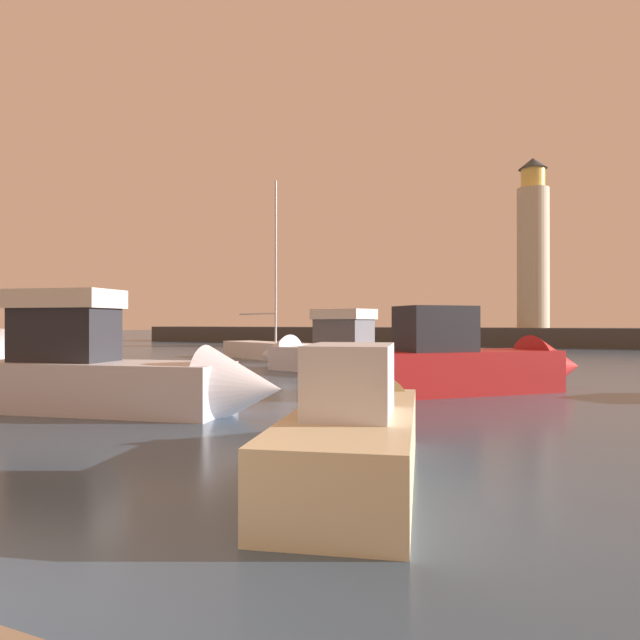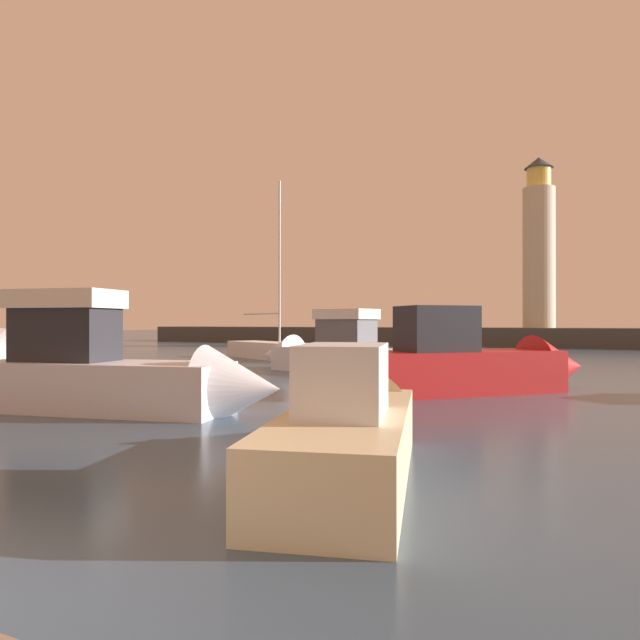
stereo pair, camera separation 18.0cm
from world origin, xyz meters
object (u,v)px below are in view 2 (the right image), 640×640
object	(u,v)px
mooring_buoy	(492,367)
motorboat_3	(32,352)
motorboat_0	(355,426)
motorboat_4	(486,364)
sailboat_moored	(273,350)
motorboat_2	(127,374)
motorboat_1	(321,352)
lighthouse	(539,247)

from	to	relation	value
mooring_buoy	motorboat_3	bearing A→B (deg)	-155.13
motorboat_0	motorboat_4	size ratio (longest dim) A/B	0.91
motorboat_4	sailboat_moored	xyz separation A→B (m)	(-13.84, 10.99, -0.31)
motorboat_4	motorboat_2	bearing A→B (deg)	-132.89
motorboat_2	mooring_buoy	bearing A→B (deg)	60.99
motorboat_2	motorboat_0	bearing A→B (deg)	-19.90
motorboat_0	motorboat_1	size ratio (longest dim) A/B	0.83
motorboat_0	motorboat_3	size ratio (longest dim) A/B	0.72
motorboat_4	motorboat_3	bearing A→B (deg)	-169.61
motorboat_0	motorboat_3	world-z (taller)	motorboat_3
motorboat_4	mooring_buoy	distance (m)	4.43
motorboat_1	motorboat_4	world-z (taller)	motorboat_1
motorboat_2	motorboat_4	xyz separation A→B (m)	(7.15, 7.70, -0.06)
motorboat_4	mooring_buoy	world-z (taller)	motorboat_4
motorboat_2	motorboat_3	size ratio (longest dim) A/B	0.89
motorboat_2	motorboat_3	bearing A→B (deg)	153.19
lighthouse	motorboat_2	size ratio (longest dim) A/B	1.94
motorboat_4	motorboat_0	bearing A→B (deg)	-92.04
motorboat_1	mooring_buoy	xyz separation A→B (m)	(7.39, -0.39, -0.39)
motorboat_0	mooring_buoy	bearing A→B (deg)	90.33
motorboat_2	sailboat_moored	world-z (taller)	sailboat_moored
motorboat_3	mooring_buoy	size ratio (longest dim) A/B	9.77
motorboat_1	motorboat_3	xyz separation A→B (m)	(-8.58, -7.80, 0.18)
motorboat_4	sailboat_moored	distance (m)	17.68
sailboat_moored	motorboat_3	bearing A→B (deg)	-100.44
motorboat_1	motorboat_3	bearing A→B (deg)	-137.75
motorboat_3	motorboat_2	bearing A→B (deg)	-26.81
lighthouse	motorboat_2	distance (m)	45.06
motorboat_1	lighthouse	bearing A→B (deg)	77.42
lighthouse	motorboat_1	bearing A→B (deg)	-102.58
motorboat_1	sailboat_moored	size ratio (longest dim) A/B	0.74
lighthouse	motorboat_3	distance (m)	42.93
lighthouse	motorboat_0	bearing A→B (deg)	-89.42
lighthouse	motorboat_2	bearing A→B (deg)	-98.19
motorboat_0	motorboat_4	distance (m)	10.16
motorboat_2	sailboat_moored	distance (m)	19.86
sailboat_moored	lighthouse	bearing A→B (deg)	62.70
motorboat_2	motorboat_4	size ratio (longest dim) A/B	1.13
motorboat_2	motorboat_1	bearing A→B (deg)	93.17
motorboat_0	motorboat_1	xyz separation A→B (m)	(-7.48, 14.94, 0.25)
lighthouse	motorboat_4	world-z (taller)	lighthouse
lighthouse	motorboat_3	size ratio (longest dim) A/B	1.73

